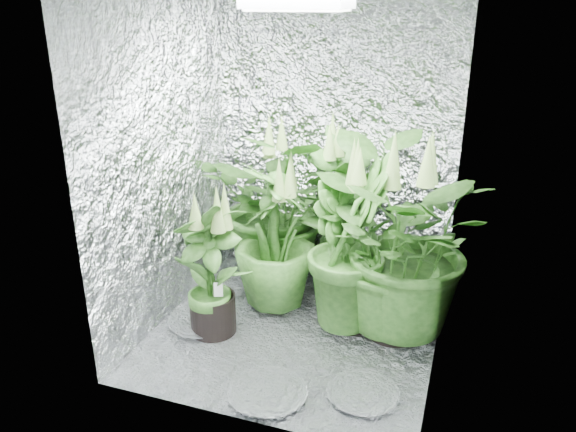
# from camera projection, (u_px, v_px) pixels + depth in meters

# --- Properties ---
(ground) EXTENTS (1.60, 1.60, 0.00)m
(ground) POSITION_uv_depth(u_px,v_px,m) (296.00, 330.00, 3.33)
(ground) COLOR white
(ground) RESTS_ON ground
(walls) EXTENTS (1.62, 1.62, 2.00)m
(walls) POSITION_uv_depth(u_px,v_px,m) (297.00, 168.00, 2.97)
(walls) COLOR white
(walls) RESTS_ON ground
(grow_lamp) EXTENTS (0.50, 0.30, 0.22)m
(grow_lamp) POSITION_uv_depth(u_px,v_px,m) (298.00, 1.00, 2.66)
(grow_lamp) COLOR gray
(grow_lamp) RESTS_ON ceiling
(plant_a) EXTENTS (0.96, 0.96, 1.14)m
(plant_a) POSITION_uv_depth(u_px,v_px,m) (277.00, 203.00, 3.80)
(plant_a) COLOR black
(plant_a) RESTS_ON ground
(plant_b) EXTENTS (0.76, 0.76, 1.15)m
(plant_b) POSITION_uv_depth(u_px,v_px,m) (343.00, 213.00, 3.63)
(plant_b) COLOR black
(plant_b) RESTS_ON ground
(plant_c) EXTENTS (0.68, 0.68, 1.11)m
(plant_c) POSITION_uv_depth(u_px,v_px,m) (351.00, 246.00, 3.21)
(plant_c) COLOR black
(plant_c) RESTS_ON ground
(plant_d) EXTENTS (0.71, 0.71, 1.00)m
(plant_d) POSITION_uv_depth(u_px,v_px,m) (275.00, 239.00, 3.44)
(plant_d) COLOR black
(plant_d) RESTS_ON ground
(plant_e) EXTENTS (1.12, 1.12, 1.20)m
(plant_e) POSITION_uv_depth(u_px,v_px,m) (400.00, 244.00, 3.09)
(plant_e) COLOR black
(plant_e) RESTS_ON ground
(plant_f) EXTENTS (0.60, 0.60, 0.90)m
(plant_f) POSITION_uv_depth(u_px,v_px,m) (211.00, 269.00, 3.18)
(plant_f) COLOR black
(plant_f) RESTS_ON ground
(circulation_fan) EXTENTS (0.16, 0.35, 0.39)m
(circulation_fan) POSITION_uv_depth(u_px,v_px,m) (410.00, 274.00, 3.63)
(circulation_fan) COLOR black
(circulation_fan) RESTS_ON ground
(plant_label) EXTENTS (0.06, 0.04, 0.08)m
(plant_label) POSITION_uv_depth(u_px,v_px,m) (218.00, 290.00, 3.17)
(plant_label) COLOR white
(plant_label) RESTS_ON plant_f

